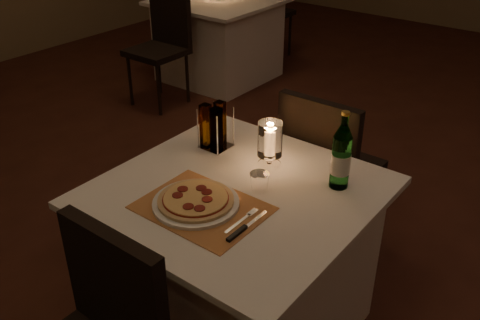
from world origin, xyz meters
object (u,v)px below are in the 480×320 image
Objects in this scene: tumbler at (259,182)px; water_bottle at (341,157)px; pizza at (196,199)px; neighbor_table_left at (219,39)px; plate at (196,203)px; hurricane_candle at (270,141)px; main_table at (237,262)px; chair_far at (326,160)px.

water_bottle reaches higher than tumbler.
pizza is 0.89× the size of water_bottle.
water_bottle is at bearing -41.84° from neighbor_table_left.
plate is 1.64× the size of hurricane_candle.
pizza reaches higher than main_table.
pizza is 0.42m from hurricane_candle.
water_bottle is (0.30, -0.45, 0.32)m from chair_far.
neighbor_table_left is (-2.16, 2.35, -0.40)m from tumbler.
chair_far is at bearing 123.25° from water_bottle.
neighbor_table_left is (-2.03, 2.57, -0.39)m from pizza.
hurricane_candle is (-0.31, -0.03, -0.01)m from water_bottle.
pizza is 3.67× the size of tumbler.
hurricane_candle is at bearing 91.76° from main_table.
chair_far is 0.90× the size of neighbor_table_left.
water_bottle reaches higher than chair_far.
hurricane_candle is at bearing 114.13° from tumbler.
main_table is 1.11× the size of chair_far.
tumbler is at bearing -135.95° from water_bottle.
main_table is at bearing 74.46° from pizza.
hurricane_candle is (-0.08, 0.18, 0.08)m from tumbler.
plate reaches higher than main_table.
tumbler is 0.08× the size of neighbor_table_left.
chair_far is at bearing 89.17° from hurricane_candle.
main_table is 0.42m from plate.
hurricane_candle is 0.19× the size of neighbor_table_left.
tumbler is at bearing 60.72° from plate.
chair_far is 2.68m from neighbor_table_left.
neighbor_table_left is at bearing 131.06° from main_table.
plate is at bearing 40.33° from pizza.
pizza reaches higher than plate.
hurricane_candle is at bearing -46.18° from neighbor_table_left.
main_table is at bearing -88.24° from hurricane_candle.
water_bottle is (0.30, 0.26, 0.49)m from main_table.
chair_far is 11.81× the size of tumbler.
tumbler is 0.39× the size of hurricane_candle.
chair_far reaches higher than main_table.
hurricane_candle is (0.04, 0.41, 0.10)m from plate.
water_bottle reaches higher than plate.
hurricane_candle reaches higher than neighbor_table_left.
tumbler reaches higher than plate.
plate is (-0.05, -0.89, 0.20)m from chair_far.
chair_far is 0.92m from pizza.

